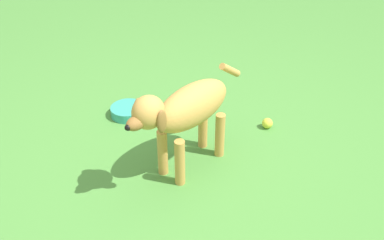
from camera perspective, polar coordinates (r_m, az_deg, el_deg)
ground at (r=2.35m, az=1.65°, el=-8.89°), size 14.00×14.00×0.00m
dog at (r=2.28m, az=-0.82°, el=1.21°), size 0.49×0.72×0.56m
tennis_ball_0 at (r=2.82m, az=9.51°, el=-0.40°), size 0.07×0.07×0.07m
water_bowl at (r=2.93m, az=-8.12°, el=1.14°), size 0.22×0.22×0.06m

